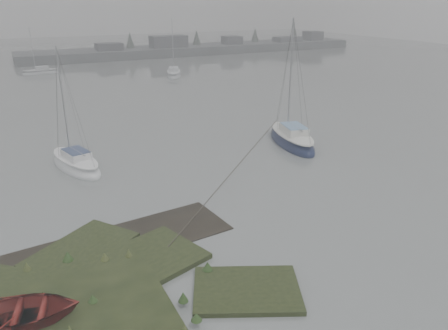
% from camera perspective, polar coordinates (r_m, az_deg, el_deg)
% --- Properties ---
extents(ground, '(160.00, 160.00, 0.00)m').
position_cam_1_polar(ground, '(42.31, -18.54, 7.40)').
color(ground, slate).
rests_on(ground, ground).
extents(far_shoreline, '(60.00, 8.00, 4.15)m').
position_cam_1_polar(far_shoreline, '(80.14, -2.67, 15.00)').
color(far_shoreline, '#4C4F51').
rests_on(far_shoreline, ground).
extents(sailboat_main, '(3.30, 6.42, 8.65)m').
position_cam_1_polar(sailboat_main, '(29.62, 8.83, 3.27)').
color(sailboat_main, '#0C1437').
rests_on(sailboat_main, ground).
extents(sailboat_white, '(3.01, 5.47, 7.34)m').
position_cam_1_polar(sailboat_white, '(26.44, -18.76, 0.09)').
color(sailboat_white, white).
rests_on(sailboat_white, ground).
extents(sailboat_far_b, '(3.64, 5.62, 7.55)m').
position_cam_1_polar(sailboat_far_b, '(56.06, -6.57, 11.68)').
color(sailboat_far_b, '#A3A8AC').
rests_on(sailboat_far_b, ground).
extents(sailboat_far_c, '(4.63, 1.75, 6.43)m').
position_cam_1_polar(sailboat_far_c, '(61.97, -22.79, 11.07)').
color(sailboat_far_c, '#ADB2B7').
rests_on(sailboat_far_c, ground).
extents(dinghy, '(3.64, 2.98, 0.66)m').
position_cam_1_polar(dinghy, '(14.72, -24.72, -17.01)').
color(dinghy, maroon).
rests_on(dinghy, marsh_bank).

